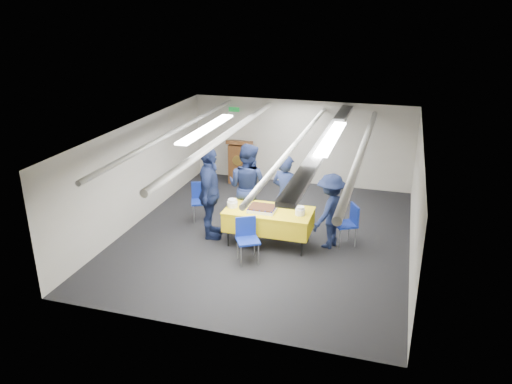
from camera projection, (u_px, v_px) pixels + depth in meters
The scene contains 14 objects.
ground at pixel (266, 235), 10.83m from camera, with size 7.00×7.00×0.00m, color black.
room_shell at pixel (276, 150), 10.52m from camera, with size 6.00×7.00×2.30m.
serving_table at pixel (269, 219), 10.22m from camera, with size 1.78×0.90×0.77m.
sheet_cake at pixel (262, 209), 10.09m from camera, with size 0.56×0.44×0.10m.
plate_stack_left at pixel (232, 203), 10.28m from camera, with size 0.22×0.22×0.17m.
plate_stack_right at pixel (300, 211), 9.90m from camera, with size 0.20×0.20×0.17m.
podium at pixel (240, 161), 13.76m from camera, with size 0.62×0.53×1.25m.
chair_near at pixel (247, 235), 9.61m from camera, with size 0.57×0.57×0.87m.
chair_right at pixel (349, 220), 10.25m from camera, with size 0.57×0.57×0.87m.
chair_left at pixel (201, 197), 11.46m from camera, with size 0.55×0.55×0.87m.
sailor_a at pixel (285, 196), 10.47m from camera, with size 0.66×0.44×1.82m, color black.
sailor_b at pixel (248, 187), 10.85m from camera, with size 0.94×0.73×1.94m, color black.
sailor_c at pixel (210, 194), 10.41m from camera, with size 1.16×0.48×1.98m, color black.
sailor_d at pixel (330, 211), 10.06m from camera, with size 1.01×0.58×1.57m, color black.
Camera 1 is at (2.58, -9.43, 4.75)m, focal length 35.00 mm.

